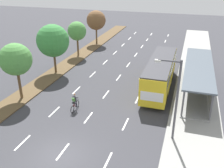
{
  "coord_description": "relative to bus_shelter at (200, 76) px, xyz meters",
  "views": [
    {
      "loc": [
        7.99,
        -12.66,
        12.24
      ],
      "look_at": [
        0.61,
        10.62,
        1.2
      ],
      "focal_mm": 40.31,
      "sensor_mm": 36.0,
      "label": 1
    }
  ],
  "objects": [
    {
      "name": "lane_divider_right",
      "position": [
        -6.03,
        3.64,
        -1.86
      ],
      "size": [
        0.14,
        46.51,
        0.01
      ],
      "color": "white",
      "rests_on": "ground"
    },
    {
      "name": "bus",
      "position": [
        -4.28,
        -0.42,
        0.2
      ],
      "size": [
        2.54,
        11.29,
        3.37
      ],
      "color": "yellow",
      "rests_on": "ground"
    },
    {
      "name": "streetlight",
      "position": [
        -2.11,
        -9.73,
        2.02
      ],
      "size": [
        1.91,
        0.24,
        6.5
      ],
      "color": "#4C4C51",
      "rests_on": "sidewalk_right"
    },
    {
      "name": "median_tree_second",
      "position": [
        -17.59,
        -7.37,
        2.45
      ],
      "size": [
        3.2,
        3.2,
        5.81
      ],
      "color": "brown",
      "rests_on": "median_strip"
    },
    {
      "name": "ground_plane",
      "position": [
        -9.53,
        -14.11,
        -1.87
      ],
      "size": [
        140.0,
        140.0,
        0.0
      ],
      "primitive_type": "plane",
      "color": "#38383D"
    },
    {
      "name": "median_tree_third",
      "position": [
        -17.79,
        0.18,
        2.43
      ],
      "size": [
        4.06,
        4.06,
        6.21
      ],
      "color": "brown",
      "rests_on": "median_strip"
    },
    {
      "name": "median_tree_fourth",
      "position": [
        -18.04,
        7.72,
        2.03
      ],
      "size": [
        2.83,
        2.83,
        5.21
      ],
      "color": "brown",
      "rests_on": "median_strip"
    },
    {
      "name": "lane_divider_left",
      "position": [
        -13.03,
        3.64,
        -1.86
      ],
      "size": [
        0.14,
        46.51,
        0.01
      ],
      "color": "white",
      "rests_on": "ground"
    },
    {
      "name": "median_strip",
      "position": [
        -17.83,
        5.89,
        -1.81
      ],
      "size": [
        2.6,
        52.0,
        0.12
      ],
      "primitive_type": "cube",
      "color": "brown",
      "rests_on": "ground"
    },
    {
      "name": "sidewalk_right",
      "position": [
        -0.28,
        5.89,
        -1.79
      ],
      "size": [
        4.5,
        52.0,
        0.15
      ],
      "primitive_type": "cube",
      "color": "gray",
      "rests_on": "ground"
    },
    {
      "name": "cyclist",
      "position": [
        -11.3,
        -7.8,
        -1.07
      ],
      "size": [
        0.46,
        1.82,
        1.71
      ],
      "color": "black",
      "rests_on": "ground"
    },
    {
      "name": "lane_divider_center",
      "position": [
        -9.53,
        3.64,
        -1.86
      ],
      "size": [
        0.14,
        46.51,
        0.01
      ],
      "color": "white",
      "rests_on": "ground"
    },
    {
      "name": "bus_shelter",
      "position": [
        0.0,
        0.0,
        0.0
      ],
      "size": [
        2.9,
        13.36,
        2.86
      ],
      "color": "gray",
      "rests_on": "sidewalk_right"
    },
    {
      "name": "median_tree_fifth",
      "position": [
        -17.81,
        15.27,
        2.38
      ],
      "size": [
        3.39,
        3.39,
        5.84
      ],
      "color": "brown",
      "rests_on": "median_strip"
    }
  ]
}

